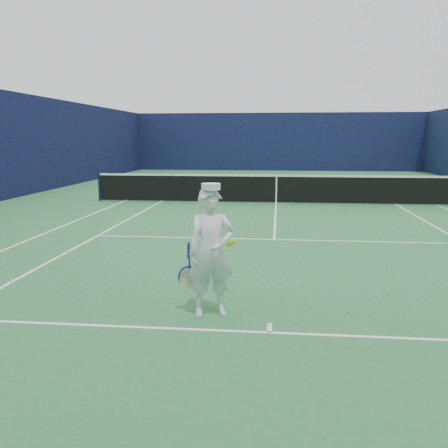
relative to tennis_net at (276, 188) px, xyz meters
The scene contains 5 objects.
ground 0.55m from the tennis_net, ahead, with size 80.00×80.00×0.00m, color #296D39.
court_markings 0.55m from the tennis_net, ahead, with size 11.03×23.83×0.01m.
windscreen_fence 1.45m from the tennis_net, ahead, with size 20.12×36.12×4.00m.
tennis_net is the anchor object (origin of this frame).
tennis_player 11.35m from the tennis_net, 93.86° to the right, with size 0.83×0.56×1.70m.
Camera 1 is at (0.08, -17.46, 2.26)m, focal length 40.00 mm.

